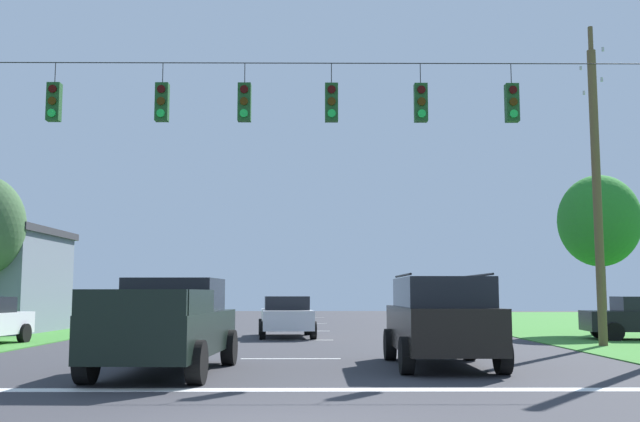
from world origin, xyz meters
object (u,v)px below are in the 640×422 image
utility_pole_mid_right (597,185)px  pickup_truck (168,326)px  distant_car_oncoming (286,316)px  tree_roadside_far_right (599,221)px  suv_black (441,319)px  overhead_signal_span (294,174)px

utility_pole_mid_right → pickup_truck: bearing=-147.7°
distant_car_oncoming → tree_roadside_far_right: bearing=9.0°
distant_car_oncoming → tree_roadside_far_right: (12.71, 2.01, 3.77)m
suv_black → utility_pole_mid_right: size_ratio=0.47×
pickup_truck → distant_car_oncoming: size_ratio=1.24×
utility_pole_mid_right → overhead_signal_span: bearing=-151.2°
distant_car_oncoming → overhead_signal_span: bearing=-86.9°
suv_black → overhead_signal_span: bearing=162.2°
pickup_truck → overhead_signal_span: bearing=43.3°
pickup_truck → tree_roadside_far_right: bearing=44.7°
distant_car_oncoming → tree_roadside_far_right: 13.41m
pickup_truck → utility_pole_mid_right: utility_pole_mid_right is taller
distant_car_oncoming → utility_pole_mid_right: size_ratio=0.44×
overhead_signal_span → pickup_truck: size_ratio=3.27×
overhead_signal_span → suv_black: size_ratio=3.73×
pickup_truck → utility_pole_mid_right: size_ratio=0.54×
pickup_truck → suv_black: suv_black is taller
overhead_signal_span → pickup_truck: 4.96m
pickup_truck → utility_pole_mid_right: (11.92, 7.54, 4.07)m
tree_roadside_far_right → overhead_signal_span: bearing=-135.0°
suv_black → distant_car_oncoming: suv_black is taller
overhead_signal_span → suv_black: overhead_signal_span is taller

